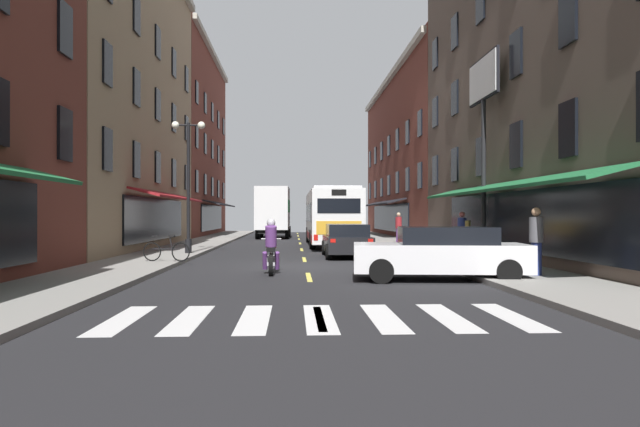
{
  "coord_description": "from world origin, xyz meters",
  "views": [
    {
      "loc": [
        -0.46,
        -19.79,
        1.75
      ],
      "look_at": [
        0.94,
        9.64,
        1.84
      ],
      "focal_mm": 32.35,
      "sensor_mm": 36.0,
      "label": 1
    }
  ],
  "objects_px": {
    "billboard_sign": "(484,101)",
    "pedestrian_far": "(399,227)",
    "sedan_mid": "(347,240)",
    "street_lamp_twin": "(188,180)",
    "motorcycle_rider": "(271,250)",
    "transit_bus": "(331,217)",
    "bicycle_near": "(166,251)",
    "pedestrian_mid": "(536,240)",
    "sedan_near": "(441,253)",
    "pedestrian_near": "(463,232)",
    "box_truck": "(274,212)"
  },
  "relations": [
    {
      "from": "motorcycle_rider",
      "to": "pedestrian_mid",
      "type": "distance_m",
      "value": 7.51
    },
    {
      "from": "sedan_mid",
      "to": "street_lamp_twin",
      "type": "xyz_separation_m",
      "value": [
        -6.71,
        0.85,
        2.54
      ]
    },
    {
      "from": "pedestrian_near",
      "to": "pedestrian_mid",
      "type": "distance_m",
      "value": 8.25
    },
    {
      "from": "sedan_near",
      "to": "motorcycle_rider",
      "type": "height_order",
      "value": "motorcycle_rider"
    },
    {
      "from": "billboard_sign",
      "to": "motorcycle_rider",
      "type": "distance_m",
      "value": 11.06
    },
    {
      "from": "billboard_sign",
      "to": "sedan_near",
      "type": "height_order",
      "value": "billboard_sign"
    },
    {
      "from": "motorcycle_rider",
      "to": "pedestrian_mid",
      "type": "bearing_deg",
      "value": -16.45
    },
    {
      "from": "sedan_mid",
      "to": "street_lamp_twin",
      "type": "distance_m",
      "value": 7.22
    },
    {
      "from": "billboard_sign",
      "to": "bicycle_near",
      "type": "height_order",
      "value": "billboard_sign"
    },
    {
      "from": "transit_bus",
      "to": "street_lamp_twin",
      "type": "bearing_deg",
      "value": -128.34
    },
    {
      "from": "sedan_mid",
      "to": "pedestrian_mid",
      "type": "relative_size",
      "value": 2.36
    },
    {
      "from": "billboard_sign",
      "to": "bicycle_near",
      "type": "distance_m",
      "value": 13.37
    },
    {
      "from": "box_truck",
      "to": "pedestrian_mid",
      "type": "relative_size",
      "value": 3.64
    },
    {
      "from": "pedestrian_far",
      "to": "pedestrian_near",
      "type": "bearing_deg",
      "value": -44.52
    },
    {
      "from": "sedan_near",
      "to": "transit_bus",
      "type": "bearing_deg",
      "value": 95.81
    },
    {
      "from": "transit_bus",
      "to": "sedan_mid",
      "type": "bearing_deg",
      "value": -89.6
    },
    {
      "from": "sedan_near",
      "to": "street_lamp_twin",
      "type": "bearing_deg",
      "value": 131.91
    },
    {
      "from": "billboard_sign",
      "to": "street_lamp_twin",
      "type": "distance_m",
      "value": 12.58
    },
    {
      "from": "pedestrian_near",
      "to": "motorcycle_rider",
      "type": "bearing_deg",
      "value": 162.04
    },
    {
      "from": "billboard_sign",
      "to": "box_truck",
      "type": "height_order",
      "value": "billboard_sign"
    },
    {
      "from": "pedestrian_mid",
      "to": "bicycle_near",
      "type": "bearing_deg",
      "value": -45.62
    },
    {
      "from": "box_truck",
      "to": "pedestrian_near",
      "type": "xyz_separation_m",
      "value": [
        8.46,
        -20.71,
        -0.9
      ]
    },
    {
      "from": "box_truck",
      "to": "bicycle_near",
      "type": "xyz_separation_m",
      "value": [
        -2.96,
        -23.73,
        -1.48
      ]
    },
    {
      "from": "transit_bus",
      "to": "box_truck",
      "type": "relative_size",
      "value": 1.81
    },
    {
      "from": "billboard_sign",
      "to": "motorcycle_rider",
      "type": "height_order",
      "value": "billboard_sign"
    },
    {
      "from": "transit_bus",
      "to": "bicycle_near",
      "type": "xyz_separation_m",
      "value": [
        -6.61,
        -12.81,
        -1.18
      ]
    },
    {
      "from": "bicycle_near",
      "to": "billboard_sign",
      "type": "bearing_deg",
      "value": 9.07
    },
    {
      "from": "billboard_sign",
      "to": "sedan_near",
      "type": "xyz_separation_m",
      "value": [
        -3.5,
        -6.92,
        -5.52
      ]
    },
    {
      "from": "street_lamp_twin",
      "to": "bicycle_near",
      "type": "bearing_deg",
      "value": -89.56
    },
    {
      "from": "bicycle_near",
      "to": "street_lamp_twin",
      "type": "xyz_separation_m",
      "value": [
        -0.03,
        4.41,
        2.74
      ]
    },
    {
      "from": "bicycle_near",
      "to": "pedestrian_near",
      "type": "bearing_deg",
      "value": 14.8
    },
    {
      "from": "pedestrian_mid",
      "to": "motorcycle_rider",
      "type": "bearing_deg",
      "value": -36.6
    },
    {
      "from": "billboard_sign",
      "to": "pedestrian_near",
      "type": "bearing_deg",
      "value": 114.55
    },
    {
      "from": "pedestrian_mid",
      "to": "pedestrian_near",
      "type": "bearing_deg",
      "value": -113.33
    },
    {
      "from": "transit_bus",
      "to": "sedan_near",
      "type": "xyz_separation_m",
      "value": [
        1.81,
        -17.83,
        -0.94
      ]
    },
    {
      "from": "box_truck",
      "to": "street_lamp_twin",
      "type": "relative_size",
      "value": 1.18
    },
    {
      "from": "sedan_mid",
      "to": "bicycle_near",
      "type": "xyz_separation_m",
      "value": [
        -6.67,
        -3.56,
        -0.2
      ]
    },
    {
      "from": "billboard_sign",
      "to": "sedan_mid",
      "type": "relative_size",
      "value": 1.83
    },
    {
      "from": "billboard_sign",
      "to": "pedestrian_far",
      "type": "xyz_separation_m",
      "value": [
        -1.35,
        10.92,
        -5.2
      ]
    },
    {
      "from": "bicycle_near",
      "to": "pedestrian_far",
      "type": "height_order",
      "value": "pedestrian_far"
    },
    {
      "from": "pedestrian_near",
      "to": "pedestrian_mid",
      "type": "bearing_deg",
      "value": -149.78
    },
    {
      "from": "sedan_near",
      "to": "pedestrian_near",
      "type": "distance_m",
      "value": 8.58
    },
    {
      "from": "transit_bus",
      "to": "sedan_mid",
      "type": "distance_m",
      "value": 9.3
    },
    {
      "from": "billboard_sign",
      "to": "transit_bus",
      "type": "xyz_separation_m",
      "value": [
        -5.31,
        10.91,
        -4.57
      ]
    },
    {
      "from": "bicycle_near",
      "to": "pedestrian_mid",
      "type": "bearing_deg",
      "value": -25.46
    },
    {
      "from": "box_truck",
      "to": "motorcycle_rider",
      "type": "bearing_deg",
      "value": -88.26
    },
    {
      "from": "sedan_near",
      "to": "motorcycle_rider",
      "type": "relative_size",
      "value": 2.31
    },
    {
      "from": "transit_bus",
      "to": "pedestrian_near",
      "type": "distance_m",
      "value": 10.93
    },
    {
      "from": "sedan_mid",
      "to": "pedestrian_mid",
      "type": "bearing_deg",
      "value": -63.99
    },
    {
      "from": "billboard_sign",
      "to": "sedan_mid",
      "type": "bearing_deg",
      "value": 162.45
    }
  ]
}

